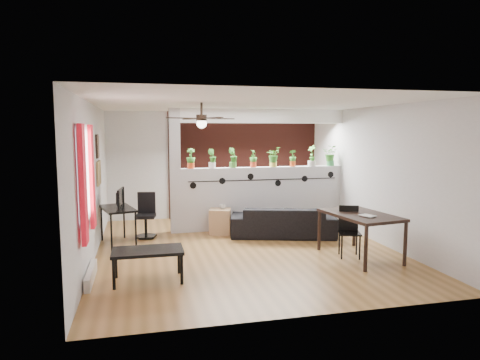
# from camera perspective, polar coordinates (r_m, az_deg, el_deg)

# --- Properties ---
(room_shell) EXTENTS (6.30, 7.10, 2.90)m
(room_shell) POSITION_cam_1_polar(r_m,az_deg,el_deg) (7.69, 0.53, 0.34)
(room_shell) COLOR brown
(room_shell) RESTS_ON ground
(partition_wall) EXTENTS (3.60, 0.18, 1.35)m
(partition_wall) POSITION_cam_1_polar(r_m,az_deg,el_deg) (9.41, 3.10, -2.36)
(partition_wall) COLOR #BCBCC1
(partition_wall) RESTS_ON ground
(ceiling_header) EXTENTS (3.60, 0.18, 0.30)m
(ceiling_header) POSITION_cam_1_polar(r_m,az_deg,el_deg) (9.31, 3.16, 8.50)
(ceiling_header) COLOR white
(ceiling_header) RESTS_ON room_shell
(pier_column) EXTENTS (0.22, 0.20, 2.60)m
(pier_column) POSITION_cam_1_polar(r_m,az_deg,el_deg) (8.99, -8.65, 1.17)
(pier_column) COLOR #BCBCC1
(pier_column) RESTS_ON ground
(brick_panel) EXTENTS (3.90, 0.05, 2.60)m
(brick_panel) POSITION_cam_1_polar(r_m,az_deg,el_deg) (10.75, 0.92, 2.11)
(brick_panel) COLOR maroon
(brick_panel) RESTS_ON ground
(vine_decal) EXTENTS (3.31, 0.01, 0.30)m
(vine_decal) POSITION_cam_1_polar(r_m,az_deg,el_deg) (9.27, 3.28, 0.02)
(vine_decal) COLOR black
(vine_decal) RESTS_ON partition_wall
(window_assembly) EXTENTS (0.09, 1.30, 1.55)m
(window_assembly) POSITION_cam_1_polar(r_m,az_deg,el_deg) (6.30, -19.90, 0.49)
(window_assembly) COLOR white
(window_assembly) RESTS_ON room_shell
(baseboard_heater) EXTENTS (0.08, 1.00, 0.18)m
(baseboard_heater) POSITION_cam_1_polar(r_m,az_deg,el_deg) (6.59, -19.27, -11.87)
(baseboard_heater) COLOR silver
(baseboard_heater) RESTS_ON ground
(corkboard) EXTENTS (0.03, 0.60, 0.45)m
(corkboard) POSITION_cam_1_polar(r_m,az_deg,el_deg) (8.45, -18.31, 0.91)
(corkboard) COLOR olive
(corkboard) RESTS_ON room_shell
(framed_art) EXTENTS (0.03, 0.34, 0.44)m
(framed_art) POSITION_cam_1_polar(r_m,az_deg,el_deg) (8.37, -18.48, 4.29)
(framed_art) COLOR #8C7259
(framed_art) RESTS_ON room_shell
(ceiling_fan) EXTENTS (1.19, 1.19, 0.43)m
(ceiling_fan) POSITION_cam_1_polar(r_m,az_deg,el_deg) (7.20, -5.15, 7.98)
(ceiling_fan) COLOR black
(ceiling_fan) RESTS_ON room_shell
(potted_plant_0) EXTENTS (0.21, 0.17, 0.42)m
(potted_plant_0) POSITION_cam_1_polar(r_m,az_deg,el_deg) (9.00, -6.58, 2.95)
(potted_plant_0) COLOR #E94C1B
(potted_plant_0) RESTS_ON partition_wall
(potted_plant_1) EXTENTS (0.26, 0.23, 0.41)m
(potted_plant_1) POSITION_cam_1_polar(r_m,az_deg,el_deg) (9.07, -3.74, 2.97)
(potted_plant_1) COLOR white
(potted_plant_1) RESTS_ON partition_wall
(potted_plant_2) EXTENTS (0.25, 0.22, 0.43)m
(potted_plant_2) POSITION_cam_1_polar(r_m,az_deg,el_deg) (9.15, -0.95, 3.07)
(potted_plant_2) COLOR #3D7F2E
(potted_plant_2) RESTS_ON partition_wall
(potted_plant_3) EXTENTS (0.16, 0.19, 0.38)m
(potted_plant_3) POSITION_cam_1_polar(r_m,az_deg,el_deg) (9.26, 1.79, 2.96)
(potted_plant_3) COLOR red
(potted_plant_3) RESTS_ON partition_wall
(potted_plant_4) EXTENTS (0.29, 0.28, 0.44)m
(potted_plant_4) POSITION_cam_1_polar(r_m,az_deg,el_deg) (9.38, 4.46, 3.17)
(potted_plant_4) COLOR gold
(potted_plant_4) RESTS_ON partition_wall
(potted_plant_5) EXTENTS (0.19, 0.16, 0.37)m
(potted_plant_5) POSITION_cam_1_polar(r_m,az_deg,el_deg) (9.53, 7.04, 2.99)
(potted_plant_5) COLOR #C44517
(potted_plant_5) RESTS_ON partition_wall
(potted_plant_6) EXTENTS (0.28, 0.31, 0.47)m
(potted_plant_6) POSITION_cam_1_polar(r_m,az_deg,el_deg) (9.69, 9.56, 3.31)
(potted_plant_6) COLOR silver
(potted_plant_6) RESTS_ON partition_wall
(potted_plant_7) EXTENTS (0.31, 0.30, 0.46)m
(potted_plant_7) POSITION_cam_1_polar(r_m,az_deg,el_deg) (9.88, 11.98, 3.28)
(potted_plant_7) COLOR #338D48
(potted_plant_7) RESTS_ON partition_wall
(sofa) EXTENTS (2.13, 1.29, 0.58)m
(sofa) POSITION_cam_1_polar(r_m,az_deg,el_deg) (8.79, 5.76, -5.56)
(sofa) COLOR black
(sofa) RESTS_ON ground
(cube_shelf) EXTENTS (0.52, 0.48, 0.52)m
(cube_shelf) POSITION_cam_1_polar(r_m,az_deg,el_deg) (8.93, -2.68, -5.54)
(cube_shelf) COLOR #A87F58
(cube_shelf) RESTS_ON ground
(cup) EXTENTS (0.14, 0.14, 0.10)m
(cup) POSITION_cam_1_polar(r_m,az_deg,el_deg) (8.88, -2.37, -3.56)
(cup) COLOR gray
(cup) RESTS_ON cube_shelf
(computer_desk) EXTENTS (0.75, 1.08, 0.71)m
(computer_desk) POSITION_cam_1_polar(r_m,az_deg,el_deg) (8.34, -16.00, -4.00)
(computer_desk) COLOR black
(computer_desk) RESTS_ON ground
(monitor) EXTENTS (0.33, 0.10, 0.19)m
(monitor) POSITION_cam_1_polar(r_m,az_deg,el_deg) (8.46, -15.99, -2.74)
(monitor) COLOR black
(monitor) RESTS_ON computer_desk
(office_chair) EXTENTS (0.46, 0.46, 0.89)m
(office_chair) POSITION_cam_1_polar(r_m,az_deg,el_deg) (8.81, -12.42, -4.99)
(office_chair) COLOR black
(office_chair) RESTS_ON ground
(dining_table) EXTENTS (1.04, 1.49, 0.76)m
(dining_table) POSITION_cam_1_polar(r_m,az_deg,el_deg) (7.48, 15.72, -4.92)
(dining_table) COLOR black
(dining_table) RESTS_ON ground
(book) EXTENTS (0.26, 0.29, 0.02)m
(book) POSITION_cam_1_polar(r_m,az_deg,el_deg) (7.16, 16.20, -4.69)
(book) COLOR gray
(book) RESTS_ON dining_table
(folding_chair) EXTENTS (0.44, 0.44, 0.86)m
(folding_chair) POSITION_cam_1_polar(r_m,az_deg,el_deg) (7.57, 14.33, -6.03)
(folding_chair) COLOR black
(folding_chair) RESTS_ON ground
(coffee_table) EXTENTS (0.99, 0.56, 0.46)m
(coffee_table) POSITION_cam_1_polar(r_m,az_deg,el_deg) (6.28, -12.20, -9.47)
(coffee_table) COLOR black
(coffee_table) RESTS_ON ground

